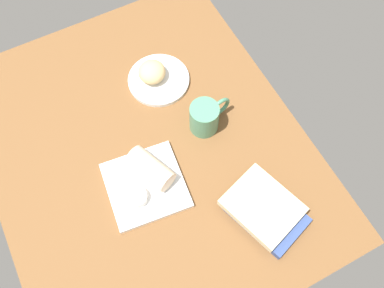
# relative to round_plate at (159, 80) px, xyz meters

# --- Properties ---
(dining_table) EXTENTS (1.10, 0.90, 0.04)m
(dining_table) POSITION_rel_round_plate_xyz_m (-0.20, 0.14, -0.03)
(dining_table) COLOR brown
(dining_table) RESTS_ON ground
(round_plate) EXTENTS (0.20, 0.20, 0.01)m
(round_plate) POSITION_rel_round_plate_xyz_m (0.00, 0.00, 0.00)
(round_plate) COLOR white
(round_plate) RESTS_ON dining_table
(scone_pastry) EXTENTS (0.12, 0.12, 0.06)m
(scone_pastry) POSITION_rel_round_plate_xyz_m (0.01, 0.01, 0.04)
(scone_pastry) COLOR #D7B378
(scone_pastry) RESTS_ON round_plate
(square_plate) EXTENTS (0.24, 0.24, 0.02)m
(square_plate) POSITION_rel_round_plate_xyz_m (-0.31, 0.19, 0.00)
(square_plate) COLOR white
(square_plate) RESTS_ON dining_table
(sauce_cup) EXTENTS (0.06, 0.06, 0.03)m
(sauce_cup) POSITION_rel_round_plate_xyz_m (-0.34, 0.23, 0.02)
(sauce_cup) COLOR silver
(sauce_cup) RESTS_ON square_plate
(breakfast_wrap) EXTENTS (0.15, 0.11, 0.06)m
(breakfast_wrap) POSITION_rel_round_plate_xyz_m (-0.28, 0.16, 0.04)
(breakfast_wrap) COLOR beige
(breakfast_wrap) RESTS_ON square_plate
(book_stack) EXTENTS (0.25, 0.21, 0.05)m
(book_stack) POSITION_rel_round_plate_xyz_m (-0.53, -0.07, 0.02)
(book_stack) COLOR #33477F
(book_stack) RESTS_ON dining_table
(coffee_mug) EXTENTS (0.09, 0.14, 0.10)m
(coffee_mug) POSITION_rel_round_plate_xyz_m (-0.21, -0.06, 0.04)
(coffee_mug) COLOR #4C8C6B
(coffee_mug) RESTS_ON dining_table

